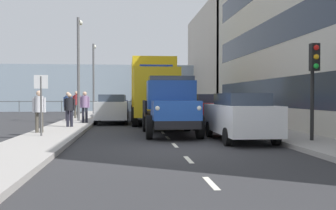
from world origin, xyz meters
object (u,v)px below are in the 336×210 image
object	(u,v)px
car_white_kerbside_near	(240,116)
car_red_kerbside_1	(208,111)
car_grey_oppositeside_2	(118,104)
street_sign	(41,94)
car_navy_oppositeside_1	(116,106)
pedestrian_near_railing	(70,107)
lamp_post_far	(94,72)
car_silver_oppositeside_0	(112,108)
pedestrian_couple_a	(77,102)
pedestrian_in_dark_coat	(39,108)
lorry_cargo_yellow	(153,89)
pedestrian_couple_b	(85,104)
lamp_post_promenade	(79,59)
truck_vintage_blue	(171,107)
traffic_light_near	(314,70)
pedestrian_strolling	(68,104)

from	to	relation	value
car_white_kerbside_near	car_red_kerbside_1	size ratio (longest dim) A/B	1.13
car_grey_oppositeside_2	street_sign	distance (m)	20.98
car_navy_oppositeside_1	pedestrian_near_railing	size ratio (longest dim) A/B	2.53
car_white_kerbside_near	street_sign	bearing A→B (deg)	-8.16
car_white_kerbside_near	lamp_post_far	size ratio (longest dim) A/B	0.78
street_sign	car_red_kerbside_1	bearing A→B (deg)	-147.38
car_silver_oppositeside_0	pedestrian_couple_a	size ratio (longest dim) A/B	2.51
pedestrian_near_railing	pedestrian_couple_a	size ratio (longest dim) A/B	0.89
pedestrian_in_dark_coat	lamp_post_far	xyz separation A→B (m)	(-0.68, -17.34, 2.56)
car_silver_oppositeside_0	car_red_kerbside_1	bearing A→B (deg)	140.11
lorry_cargo_yellow	car_silver_oppositeside_0	size ratio (longest dim) A/B	1.81
lorry_cargo_yellow	pedestrian_couple_b	xyz separation A→B (m)	(3.89, 1.62, -0.91)
pedestrian_couple_a	lorry_cargo_yellow	bearing A→B (deg)	147.71
lamp_post_promenade	lamp_post_far	world-z (taller)	lamp_post_promenade
truck_vintage_blue	pedestrian_in_dark_coat	xyz separation A→B (m)	(5.33, -0.27, -0.03)
pedestrian_couple_b	lamp_post_promenade	bearing A→B (deg)	-74.34
lorry_cargo_yellow	car_navy_oppositeside_1	bearing A→B (deg)	-69.06
lorry_cargo_yellow	traffic_light_near	distance (m)	12.22
lorry_cargo_yellow	street_sign	distance (m)	10.01
car_white_kerbside_near	street_sign	distance (m)	7.33
pedestrian_strolling	pedestrian_couple_a	size ratio (longest dim) A/B	0.96
lorry_cargo_yellow	pedestrian_in_dark_coat	distance (m)	9.06
car_red_kerbside_1	pedestrian_couple_a	xyz separation A→B (m)	(7.48, -7.35, 0.32)
truck_vintage_blue	pedestrian_near_railing	distance (m)	5.56
truck_vintage_blue	car_red_kerbside_1	size ratio (longest dim) A/B	1.39
car_silver_oppositeside_0	pedestrian_in_dark_coat	xyz separation A→B (m)	(2.62, 7.39, 0.25)
car_navy_oppositeside_1	car_white_kerbside_near	bearing A→B (deg)	106.99
car_white_kerbside_near	car_silver_oppositeside_0	size ratio (longest dim) A/B	1.01
car_white_kerbside_near	pedestrian_strolling	world-z (taller)	pedestrian_strolling
pedestrian_couple_a	lamp_post_promenade	size ratio (longest dim) A/B	0.29
truck_vintage_blue	street_sign	world-z (taller)	truck_vintage_blue
car_red_kerbside_1	car_silver_oppositeside_0	world-z (taller)	same
car_silver_oppositeside_0	traffic_light_near	xyz separation A→B (m)	(-7.06, 11.25, 1.58)
car_red_kerbside_1	pedestrian_couple_b	size ratio (longest dim) A/B	2.34
lorry_cargo_yellow	street_sign	size ratio (longest dim) A/B	3.65
car_navy_oppositeside_1	car_grey_oppositeside_2	xyz separation A→B (m)	(0.00, -5.60, -0.00)
pedestrian_near_railing	car_navy_oppositeside_1	bearing A→B (deg)	-99.57
truck_vintage_blue	car_white_kerbside_near	size ratio (longest dim) A/B	1.23
lamp_post_promenade	lamp_post_far	distance (m)	9.47
pedestrian_near_railing	lamp_post_far	world-z (taller)	lamp_post_far
traffic_light_near	lamp_post_far	bearing A→B (deg)	-67.00
pedestrian_near_railing	pedestrian_couple_a	distance (m)	7.69
lorry_cargo_yellow	car_navy_oppositeside_1	size ratio (longest dim) A/B	2.02
truck_vintage_blue	pedestrian_near_railing	xyz separation A→B (m)	(4.55, -3.20, -0.09)
traffic_light_near	pedestrian_strolling	bearing A→B (deg)	-50.11
truck_vintage_blue	pedestrian_in_dark_coat	distance (m)	5.33
car_silver_oppositeside_0	lorry_cargo_yellow	bearing A→B (deg)	-178.61
lorry_cargo_yellow	car_grey_oppositeside_2	size ratio (longest dim) A/B	2.00
pedestrian_near_railing	street_sign	size ratio (longest dim) A/B	0.71
pedestrian_couple_a	street_sign	xyz separation A→B (m)	(-0.27, 11.96, 0.46)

